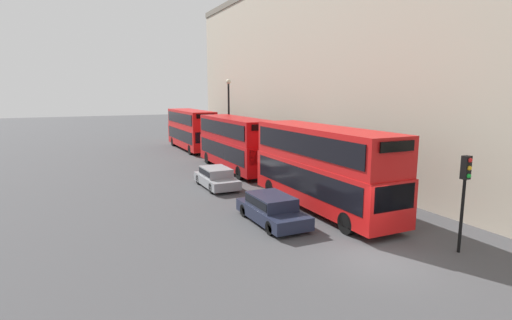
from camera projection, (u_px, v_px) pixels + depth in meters
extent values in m
plane|color=#424244|center=(382.00, 259.00, 14.99)|extent=(200.00, 200.00, 0.00)
cube|color=red|center=(322.00, 183.00, 21.12)|extent=(2.55, 10.49, 2.22)
cube|color=red|center=(323.00, 145.00, 20.77)|extent=(2.50, 10.28, 1.83)
cube|color=black|center=(322.00, 178.00, 21.07)|extent=(2.59, 9.65, 1.25)
cube|color=black|center=(323.00, 143.00, 20.76)|extent=(2.59, 9.65, 1.10)
cube|color=black|center=(394.00, 198.00, 16.38)|extent=(2.17, 0.06, 1.11)
cube|color=black|center=(397.00, 147.00, 16.02)|extent=(1.78, 0.06, 0.44)
cylinder|color=black|center=(347.00, 223.00, 17.55)|extent=(0.30, 1.00, 1.00)
cylinder|color=black|center=(386.00, 216.00, 18.49)|extent=(0.30, 1.00, 1.00)
cylinder|color=black|center=(271.00, 188.00, 24.06)|extent=(0.30, 1.00, 1.00)
cylinder|color=black|center=(303.00, 184.00, 25.00)|extent=(0.30, 1.00, 1.00)
cube|color=#B20C0F|center=(235.00, 153.00, 31.95)|extent=(2.55, 10.43, 2.09)
cube|color=#B20C0F|center=(235.00, 129.00, 31.63)|extent=(2.50, 10.22, 1.74)
cube|color=black|center=(235.00, 149.00, 31.91)|extent=(2.59, 9.59, 1.17)
cube|color=black|center=(235.00, 128.00, 31.61)|extent=(2.59, 9.59, 1.05)
cube|color=black|center=(264.00, 157.00, 27.26)|extent=(2.17, 0.06, 1.05)
cube|color=black|center=(264.00, 127.00, 26.91)|extent=(1.78, 0.06, 0.42)
cylinder|color=black|center=(240.00, 173.00, 28.41)|extent=(0.30, 1.00, 1.00)
cylinder|color=black|center=(268.00, 170.00, 29.35)|extent=(0.30, 1.00, 1.00)
cylinder|color=black|center=(208.00, 158.00, 34.86)|extent=(0.30, 1.00, 1.00)
cylinder|color=black|center=(232.00, 156.00, 35.80)|extent=(0.30, 1.00, 1.00)
cube|color=red|center=(191.00, 136.00, 43.25)|extent=(2.55, 10.47, 2.13)
cube|color=red|center=(191.00, 118.00, 42.92)|extent=(2.50, 10.26, 1.77)
cube|color=black|center=(191.00, 134.00, 43.21)|extent=(2.59, 9.63, 1.19)
cube|color=black|center=(191.00, 118.00, 42.91)|extent=(2.59, 9.63, 1.06)
cube|color=black|center=(206.00, 137.00, 38.54)|extent=(2.17, 0.06, 1.07)
cube|color=black|center=(206.00, 116.00, 38.19)|extent=(1.78, 0.06, 0.42)
cylinder|color=black|center=(191.00, 150.00, 39.70)|extent=(0.30, 1.00, 1.00)
cylinder|color=black|center=(212.00, 148.00, 40.64)|extent=(0.30, 1.00, 1.00)
cylinder|color=black|center=(173.00, 142.00, 46.18)|extent=(0.30, 1.00, 1.00)
cylinder|color=black|center=(192.00, 141.00, 47.12)|extent=(0.30, 1.00, 1.00)
cube|color=#1E2338|center=(272.00, 213.00, 19.07)|extent=(1.87, 4.50, 0.59)
cube|color=#1E2338|center=(271.00, 201.00, 19.08)|extent=(1.65, 2.48, 0.58)
cube|color=black|center=(271.00, 200.00, 19.07)|extent=(1.68, 2.35, 0.37)
cylinder|color=black|center=(271.00, 228.00, 17.47)|extent=(0.22, 0.64, 0.64)
cylinder|color=black|center=(303.00, 223.00, 18.16)|extent=(0.22, 0.64, 0.64)
cylinder|color=black|center=(244.00, 210.00, 20.04)|extent=(0.22, 0.64, 0.64)
cylinder|color=black|center=(273.00, 206.00, 20.73)|extent=(0.22, 0.64, 0.64)
cube|color=gray|center=(217.00, 181.00, 26.14)|extent=(1.81, 4.25, 0.57)
cube|color=gray|center=(216.00, 172.00, 26.14)|extent=(1.59, 2.34, 0.56)
cube|color=black|center=(216.00, 171.00, 26.13)|extent=(1.63, 2.22, 0.36)
cylinder|color=black|center=(212.00, 188.00, 24.61)|extent=(0.22, 0.64, 0.64)
cylinder|color=black|center=(236.00, 186.00, 25.28)|extent=(0.22, 0.64, 0.64)
cylinder|color=black|center=(199.00, 180.00, 27.04)|extent=(0.22, 0.64, 0.64)
cylinder|color=black|center=(221.00, 178.00, 27.71)|extent=(0.22, 0.64, 0.64)
cylinder|color=black|center=(462.00, 216.00, 15.40)|extent=(0.12, 0.12, 2.94)
cube|color=black|center=(466.00, 167.00, 15.07)|extent=(0.30, 0.26, 0.90)
sphere|color=red|center=(470.00, 160.00, 14.90)|extent=(0.18, 0.18, 0.18)
sphere|color=gold|center=(469.00, 168.00, 14.95)|extent=(0.18, 0.18, 0.18)
sphere|color=green|center=(469.00, 176.00, 15.00)|extent=(0.18, 0.18, 0.18)
cylinder|color=black|center=(229.00, 122.00, 37.28)|extent=(0.18, 0.18, 6.90)
sphere|color=beige|center=(228.00, 82.00, 36.65)|extent=(0.44, 0.44, 0.44)
cylinder|color=maroon|center=(253.00, 154.00, 35.15)|extent=(0.36, 0.36, 1.54)
sphere|color=tan|center=(253.00, 144.00, 35.01)|extent=(0.22, 0.22, 0.22)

